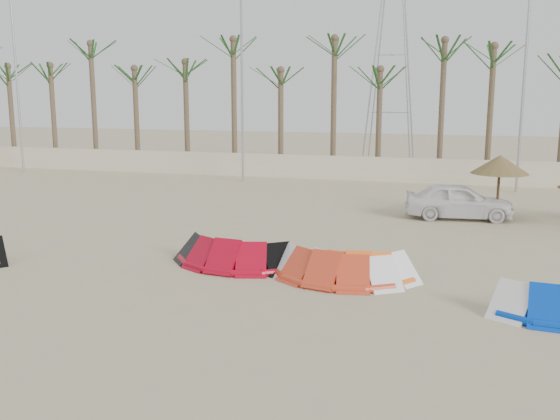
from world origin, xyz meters
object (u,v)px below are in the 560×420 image
(parasol_left, at_px, (500,164))
(kite_orange, at_px, (360,263))
(car, at_px, (459,201))
(kite_red_mid, at_px, (237,250))
(kite_red_right, at_px, (334,262))

(parasol_left, bearing_deg, kite_orange, -113.63)
(car, bearing_deg, kite_red_mid, 138.44)
(kite_red_right, height_order, kite_orange, same)
(kite_red_right, relative_size, kite_orange, 1.19)
(kite_red_right, relative_size, parasol_left, 1.53)
(kite_red_right, height_order, parasol_left, parasol_left)
(kite_red_mid, relative_size, kite_orange, 1.18)
(kite_red_mid, bearing_deg, kite_orange, -7.55)
(kite_red_mid, xyz_separation_m, kite_orange, (3.59, -0.48, -0.00))
(kite_orange, height_order, parasol_left, parasol_left)
(car, bearing_deg, parasol_left, -91.57)
(kite_orange, distance_m, car, 9.15)
(kite_orange, relative_size, car, 0.79)
(kite_red_mid, height_order, kite_red_right, same)
(kite_red_right, bearing_deg, car, 70.31)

